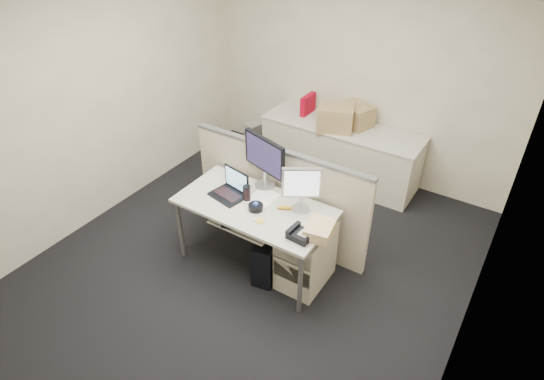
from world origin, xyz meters
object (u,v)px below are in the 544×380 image
Objects in this scene: monitor_main at (265,163)px; desk_phone at (300,235)px; desk at (255,210)px; laptop at (227,186)px.

monitor_main reaches higher than desk_phone.
desk is 0.36m from laptop.
laptop is at bearing -104.59° from monitor_main.
monitor_main is 2.73× the size of desk_phone.
desk_phone reaches higher than desk.
laptop is 1.66× the size of desk_phone.
desk_phone is at bearing -16.70° from desk.
monitor_main reaches higher than desk.
laptop is 0.92m from desk_phone.
monitor_main is 0.43m from laptop.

